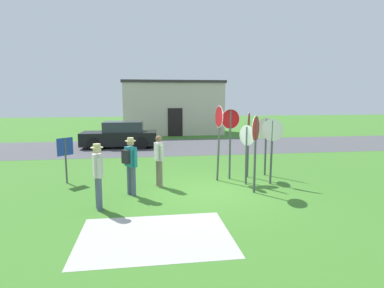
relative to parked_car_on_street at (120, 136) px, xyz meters
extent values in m
plane|color=#3D7528|center=(3.38, -9.74, -0.69)|extent=(80.00, 80.00, 0.00)
cube|color=#4C4C51|center=(3.38, -0.23, -0.68)|extent=(60.00, 6.40, 0.01)
cube|color=#ADAAA3|center=(1.57, -12.65, -0.69)|extent=(3.20, 2.40, 0.01)
cube|color=beige|center=(3.70, 7.07, 1.30)|extent=(7.66, 4.18, 3.98)
cube|color=#383333|center=(3.70, 7.07, 3.39)|extent=(7.86, 4.38, 0.20)
cube|color=black|center=(3.70, 4.96, 0.36)|extent=(1.10, 0.08, 2.10)
cube|color=black|center=(-0.06, 0.00, -0.16)|extent=(4.37, 1.97, 0.76)
cube|color=#2D333D|center=(0.19, -0.01, 0.52)|extent=(2.30, 1.62, 0.60)
cylinder|color=black|center=(-1.43, -0.84, -0.37)|extent=(0.65, 0.25, 0.64)
cylinder|color=black|center=(-1.36, 0.96, -0.37)|extent=(0.65, 0.25, 0.64)
cylinder|color=black|center=(1.23, -0.95, -0.37)|extent=(0.65, 0.25, 0.64)
cylinder|color=black|center=(1.31, 0.85, -0.37)|extent=(0.65, 0.25, 0.64)
cylinder|color=#474C4C|center=(5.86, -7.80, 0.36)|extent=(0.10, 0.10, 2.10)
cylinder|color=white|center=(5.86, -7.80, 1.08)|extent=(0.44, 0.68, 0.80)
cylinder|color=#B70F14|center=(5.87, -7.79, 1.08)|extent=(0.42, 0.63, 0.74)
cylinder|color=#474C4C|center=(4.75, -8.93, 0.28)|extent=(0.09, 0.09, 1.94)
cylinder|color=white|center=(4.75, -8.93, 0.97)|extent=(0.33, 0.61, 0.68)
cylinder|color=#B70F14|center=(4.76, -8.92, 0.97)|extent=(0.31, 0.57, 0.63)
cylinder|color=#474C4C|center=(5.61, -8.99, 0.38)|extent=(0.15, 0.15, 2.14)
cylinder|color=white|center=(5.61, -8.99, 1.14)|extent=(0.59, 0.51, 0.75)
cylinder|color=#B70F14|center=(5.61, -8.98, 1.14)|extent=(0.55, 0.48, 0.69)
cylinder|color=#474C4C|center=(4.39, -8.14, 0.54)|extent=(0.08, 0.08, 2.45)
cylinder|color=white|center=(4.39, -8.14, 1.46)|extent=(0.72, 0.12, 0.72)
cylinder|color=#B70F14|center=(4.40, -8.15, 1.46)|extent=(0.67, 0.12, 0.67)
cylinder|color=#474C4C|center=(3.95, -8.30, 0.60)|extent=(0.16, 0.09, 2.57)
cylinder|color=white|center=(3.95, -8.30, 1.56)|extent=(0.12, 0.76, 0.76)
cylinder|color=#B70F14|center=(3.94, -8.30, 1.56)|extent=(0.11, 0.71, 0.71)
cylinder|color=#474C4C|center=(5.12, -7.97, 0.48)|extent=(0.09, 0.09, 2.33)
cylinder|color=white|center=(5.12, -7.97, 1.34)|extent=(0.32, 0.66, 0.72)
cylinder|color=#B70F14|center=(5.13, -7.98, 1.34)|extent=(0.30, 0.61, 0.67)
cylinder|color=#474C4C|center=(4.70, -9.91, 0.47)|extent=(0.10, 0.10, 2.31)
cylinder|color=white|center=(4.70, -9.91, 1.29)|extent=(0.46, 0.66, 0.80)
cylinder|color=#B70F14|center=(4.71, -9.92, 1.29)|extent=(0.43, 0.62, 0.74)
cylinder|color=#4C5670|center=(0.15, -10.65, -0.25)|extent=(0.14, 0.14, 0.88)
cylinder|color=#4C5670|center=(0.21, -10.86, -0.25)|extent=(0.14, 0.14, 0.88)
cube|color=beige|center=(0.18, -10.75, 0.48)|extent=(0.31, 0.41, 0.58)
cylinder|color=beige|center=(0.12, -10.52, 0.46)|extent=(0.09, 0.09, 0.52)
cylinder|color=beige|center=(0.25, -10.98, 0.46)|extent=(0.09, 0.09, 0.52)
sphere|color=beige|center=(0.18, -10.75, 0.90)|extent=(0.21, 0.21, 0.21)
cylinder|color=beige|center=(0.18, -10.75, 0.95)|extent=(0.32, 0.31, 0.02)
cylinder|color=beige|center=(0.18, -10.75, 1.00)|extent=(0.19, 0.19, 0.09)
cylinder|color=#4C5670|center=(0.92, -9.52, -0.25)|extent=(0.14, 0.14, 0.88)
cylinder|color=#4C5670|center=(1.04, -9.70, -0.25)|extent=(0.14, 0.14, 0.88)
cube|color=teal|center=(0.98, -9.61, 0.48)|extent=(0.39, 0.42, 0.58)
cylinder|color=teal|center=(0.84, -9.41, 0.46)|extent=(0.09, 0.09, 0.52)
cylinder|color=teal|center=(1.12, -9.80, 0.46)|extent=(0.09, 0.09, 0.52)
sphere|color=tan|center=(0.98, -9.61, 0.90)|extent=(0.21, 0.21, 0.21)
cylinder|color=beige|center=(0.98, -9.61, 0.95)|extent=(0.32, 0.32, 0.02)
cylinder|color=beige|center=(0.98, -9.61, 1.00)|extent=(0.19, 0.19, 0.09)
cube|color=#232328|center=(0.84, -9.71, 0.50)|extent=(0.27, 0.29, 0.40)
cylinder|color=#7A6B56|center=(1.82, -8.70, -0.25)|extent=(0.14, 0.14, 0.88)
cylinder|color=#7A6B56|center=(1.88, -8.91, -0.25)|extent=(0.14, 0.14, 0.88)
cube|color=beige|center=(1.85, -8.80, 0.48)|extent=(0.31, 0.41, 0.58)
cylinder|color=beige|center=(1.78, -8.57, 0.46)|extent=(0.09, 0.09, 0.52)
cylinder|color=beige|center=(1.91, -9.03, 0.46)|extent=(0.09, 0.09, 0.52)
sphere|color=brown|center=(1.85, -8.80, 0.90)|extent=(0.21, 0.21, 0.21)
cylinder|color=#4C4C51|center=(-1.27, -7.90, 0.09)|extent=(0.06, 0.06, 1.56)
cube|color=#1E389E|center=(-1.27, -7.90, 0.57)|extent=(0.43, 0.45, 0.60)
camera|label=1|loc=(1.40, -19.16, 2.23)|focal=30.21mm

